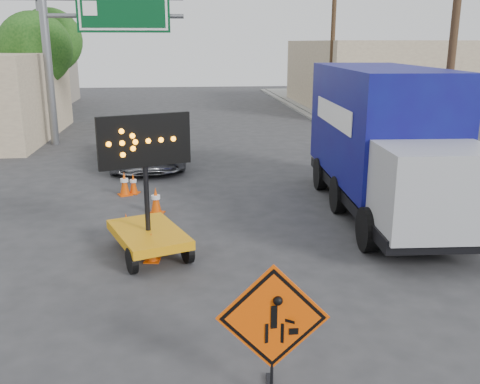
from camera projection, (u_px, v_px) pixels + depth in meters
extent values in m
plane|color=#2D2D30|center=(239.00, 357.00, 7.92)|extent=(100.00, 100.00, 0.00)
cube|color=gray|center=(367.00, 149.00, 23.02)|extent=(0.40, 60.00, 0.12)
cube|color=gray|center=(418.00, 148.00, 23.26)|extent=(4.00, 60.00, 0.15)
cube|color=#C8B490|center=(377.00, 75.00, 37.38)|extent=(10.00, 14.00, 4.60)
cylinder|color=slate|center=(48.00, 68.00, 23.53)|extent=(0.36, 0.36, 6.80)
cylinder|color=slate|center=(115.00, 16.00, 23.26)|extent=(6.00, 0.20, 0.20)
cube|color=#043A19|center=(123.00, 9.00, 23.10)|extent=(4.00, 0.10, 2.00)
cube|color=silver|center=(123.00, 8.00, 23.04)|extent=(3.80, 0.01, 1.80)
cylinder|color=slate|center=(43.00, 42.00, 30.68)|extent=(0.44, 0.44, 9.00)
cylinder|color=#3F291B|center=(453.00, 42.00, 17.12)|extent=(0.26, 0.26, 9.00)
cylinder|color=#3F291B|center=(333.00, 42.00, 30.52)|extent=(0.26, 0.26, 9.00)
cylinder|color=#3F291B|center=(40.00, 100.00, 27.68)|extent=(0.28, 0.28, 3.25)
sphere|color=#154112|center=(35.00, 49.00, 26.99)|extent=(3.71, 3.71, 3.71)
cylinder|color=#3F291B|center=(54.00, 85.00, 35.19)|extent=(0.28, 0.28, 3.58)
sphere|color=#154112|center=(50.00, 40.00, 34.42)|extent=(4.10, 4.10, 4.10)
cylinder|color=black|center=(272.00, 373.00, 6.89)|extent=(0.04, 0.04, 0.79)
cube|color=#E34904|center=(273.00, 318.00, 6.67)|extent=(1.43, 0.15, 1.44)
cube|color=black|center=(273.00, 318.00, 6.67)|extent=(1.34, 0.11, 1.34)
cube|color=orange|center=(148.00, 234.00, 11.58)|extent=(1.99, 2.49, 0.20)
cylinder|color=black|center=(146.00, 178.00, 11.24)|extent=(0.11, 0.11, 2.39)
cube|color=black|center=(144.00, 140.00, 11.02)|extent=(1.87, 0.79, 1.09)
imported|color=#A9ABB1|center=(144.00, 143.00, 20.31)|extent=(3.36, 6.04, 1.60)
cube|color=black|center=(383.00, 192.00, 14.37)|extent=(2.85, 8.15, 0.30)
cube|color=#0C0758|center=(377.00, 123.00, 14.67)|extent=(2.85, 6.35, 3.01)
cube|color=#9EA0A5|center=(443.00, 190.00, 11.04)|extent=(2.40, 1.93, 1.81)
cube|color=#E34904|center=(152.00, 260.00, 11.40)|extent=(0.37, 0.37, 0.03)
cone|color=#E34904|center=(152.00, 246.00, 11.31)|extent=(0.25, 0.25, 0.61)
cylinder|color=silver|center=(151.00, 243.00, 11.29)|extent=(0.21, 0.21, 0.09)
cube|color=#E34904|center=(127.00, 239.00, 12.62)|extent=(0.37, 0.37, 0.03)
cone|color=#E34904|center=(126.00, 226.00, 12.53)|extent=(0.26, 0.26, 0.63)
cylinder|color=silver|center=(126.00, 223.00, 12.51)|extent=(0.21, 0.21, 0.09)
cube|color=#E34904|center=(156.00, 213.00, 14.55)|extent=(0.48, 0.48, 0.03)
cone|color=#E34904|center=(156.00, 200.00, 14.45)|extent=(0.29, 0.29, 0.70)
cylinder|color=silver|center=(156.00, 197.00, 14.43)|extent=(0.24, 0.24, 0.10)
cube|color=#E34904|center=(125.00, 195.00, 16.30)|extent=(0.48, 0.48, 0.03)
cone|color=#E34904|center=(124.00, 183.00, 16.20)|extent=(0.29, 0.29, 0.70)
cylinder|color=silver|center=(124.00, 180.00, 16.18)|extent=(0.24, 0.24, 0.10)
cube|color=#E34904|center=(134.00, 193.00, 16.48)|extent=(0.40, 0.40, 0.03)
cone|color=#E34904|center=(133.00, 183.00, 16.40)|extent=(0.25, 0.25, 0.60)
cylinder|color=silver|center=(133.00, 181.00, 16.38)|extent=(0.20, 0.20, 0.09)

